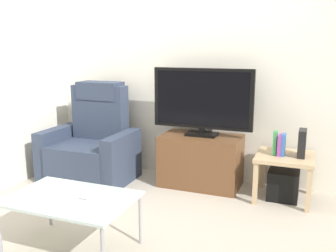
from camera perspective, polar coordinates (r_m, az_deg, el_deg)
ground_plane at (r=3.45m, az=0.18°, el=-13.34°), size 6.40×6.40×0.00m
wall_back at (r=4.20m, az=5.88°, el=9.49°), size 6.40×0.06×2.60m
tv_stand at (r=4.07m, az=4.98°, el=-5.24°), size 0.84×0.49×0.55m
television at (r=3.95m, az=5.23°, el=3.88°), size 1.07×0.20×0.71m
recliner_armchair at (r=4.35m, az=-11.46°, el=-2.96°), size 0.98×0.78×1.08m
side_table at (r=3.84m, az=17.27°, el=-5.23°), size 0.54×0.54×0.45m
subwoofer_box at (r=3.91m, az=17.06°, el=-8.47°), size 0.29×0.29×0.29m
book_leftmost at (r=3.78m, az=15.91°, el=-2.49°), size 0.03×0.10×0.23m
book_middle at (r=3.78m, az=16.57°, el=-2.78°), size 0.04×0.13×0.20m
book_rightmost at (r=3.78m, az=17.11°, el=-2.73°), size 0.03×0.11×0.21m
game_console at (r=3.79m, az=19.65°, el=-2.47°), size 0.07×0.20×0.26m
coffee_table at (r=2.84m, az=-14.51°, el=-10.89°), size 0.90×0.60×0.42m
cell_phone at (r=2.82m, az=-11.93°, el=-10.24°), size 0.08×0.15×0.01m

